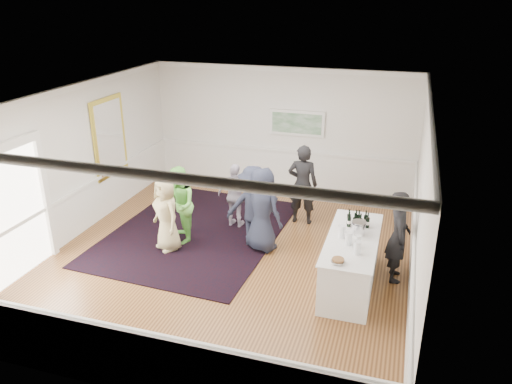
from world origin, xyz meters
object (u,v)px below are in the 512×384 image
(serving_table, at_px, (351,261))
(guest_lilac, at_px, (236,196))
(guest_navy, at_px, (263,210))
(guest_dark_a, at_px, (253,206))
(guest_dark_b, at_px, (303,185))
(ice_bucket, at_px, (358,228))
(guest_tan, at_px, (166,214))
(bartender, at_px, (398,236))
(nut_bowl, at_px, (338,261))
(guest_green, at_px, (179,205))

(serving_table, relative_size, guest_lilac, 1.58)
(serving_table, distance_m, guest_lilac, 3.25)
(guest_lilac, distance_m, guest_navy, 1.22)
(guest_dark_a, xyz_separation_m, guest_dark_b, (0.74, 1.33, 0.06))
(guest_lilac, bearing_deg, ice_bucket, 158.04)
(guest_tan, bearing_deg, bartender, 38.22)
(serving_table, height_order, guest_navy, guest_navy)
(ice_bucket, bearing_deg, bartender, 23.23)
(ice_bucket, xyz_separation_m, nut_bowl, (-0.19, -1.11, -0.08))
(bartender, xyz_separation_m, nut_bowl, (-0.88, -1.41, 0.12))
(bartender, distance_m, nut_bowl, 1.67)
(guest_lilac, height_order, guest_navy, guest_navy)
(guest_tan, bearing_deg, guest_dark_b, 77.10)
(guest_tan, bearing_deg, guest_green, 111.81)
(serving_table, xyz_separation_m, guest_dark_a, (-2.15, 1.00, 0.38))
(bartender, height_order, guest_dark_a, bartender)
(guest_tan, relative_size, guest_lilac, 1.07)
(serving_table, distance_m, guest_tan, 3.77)
(guest_dark_b, distance_m, ice_bucket, 2.62)
(guest_tan, relative_size, guest_green, 0.95)
(guest_lilac, bearing_deg, guest_navy, 141.89)
(serving_table, xyz_separation_m, guest_tan, (-3.75, 0.25, 0.31))
(guest_tan, height_order, guest_dark_b, guest_dark_b)
(serving_table, bearing_deg, guest_navy, 156.32)
(bartender, relative_size, guest_navy, 0.98)
(guest_green, bearing_deg, guest_tan, -46.27)
(guest_navy, xyz_separation_m, nut_bowl, (1.78, -1.78, 0.10))
(serving_table, bearing_deg, nut_bowl, -97.35)
(guest_lilac, distance_m, guest_dark_a, 0.92)
(guest_green, height_order, guest_dark_a, guest_dark_a)
(guest_dark_a, distance_m, guest_navy, 0.30)
(guest_green, xyz_separation_m, guest_navy, (1.75, 0.18, 0.05))
(bartender, xyz_separation_m, guest_navy, (-2.66, 0.37, 0.02))
(guest_dark_b, bearing_deg, guest_dark_a, 58.68)
(guest_dark_a, xyz_separation_m, ice_bucket, (2.22, -0.84, 0.20))
(serving_table, distance_m, guest_dark_a, 2.40)
(guest_tan, xyz_separation_m, guest_dark_b, (2.34, 2.08, 0.14))
(guest_navy, bearing_deg, guest_tan, 42.26)
(serving_table, height_order, guest_lilac, guest_lilac)
(guest_lilac, height_order, nut_bowl, guest_lilac)
(guest_green, distance_m, nut_bowl, 3.87)
(guest_lilac, bearing_deg, guest_tan, 61.53)
(guest_dark_b, xyz_separation_m, guest_navy, (-0.49, -1.50, -0.04))
(guest_green, bearing_deg, nut_bowl, 33.18)
(serving_table, height_order, nut_bowl, nut_bowl)
(guest_dark_b, bearing_deg, guest_lilac, 23.57)
(guest_green, xyz_separation_m, guest_dark_b, (2.25, 1.68, 0.10))
(guest_navy, bearing_deg, ice_bucket, -173.78)
(guest_green, xyz_separation_m, guest_lilac, (0.88, 1.03, -0.09))
(ice_bucket, height_order, nut_bowl, ice_bucket)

